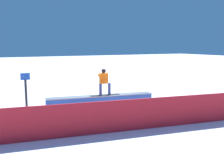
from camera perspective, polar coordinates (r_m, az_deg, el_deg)
name	(u,v)px	position (r m, az deg, el deg)	size (l,w,h in m)	color
ground_plane	(101,110)	(13.29, -2.45, -5.77)	(120.00, 120.00, 0.00)	white
grind_box	(101,103)	(13.21, -2.46, -4.31)	(5.47, 1.43, 0.77)	blue
snowboarder	(104,81)	(13.04, -1.78, 0.65)	(1.58, 0.42, 1.35)	#232825
safety_fence	(138,114)	(10.22, 5.79, -6.67)	(12.14, 0.06, 1.24)	red
trail_marker	(26,95)	(12.10, -18.42, -2.28)	(0.40, 0.10, 2.08)	#262628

